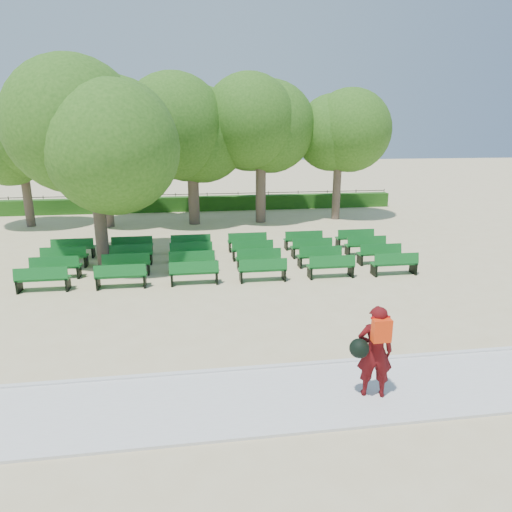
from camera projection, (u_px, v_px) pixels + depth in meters
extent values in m
plane|color=#C9B685|center=(198.00, 281.00, 15.70)|extent=(120.00, 120.00, 0.00)
cube|color=silver|center=(208.00, 404.00, 8.65)|extent=(30.00, 2.20, 0.06)
cube|color=silver|center=(205.00, 373.00, 9.74)|extent=(30.00, 0.12, 0.10)
cube|color=#215115|center=(192.00, 204.00, 28.91)|extent=(26.00, 0.70, 0.90)
cube|color=#105F1F|center=(224.00, 255.00, 17.41)|extent=(1.67, 0.57, 0.05)
cube|color=#105F1F|center=(224.00, 250.00, 17.16)|extent=(1.65, 0.23, 0.38)
cylinder|color=brown|center=(101.00, 226.00, 16.92)|extent=(0.46, 0.46, 3.13)
ellipsoid|color=#32611A|center=(93.00, 144.00, 16.11)|extent=(5.14, 5.14, 4.62)
imported|color=#4D0B0D|center=(375.00, 351.00, 8.67)|extent=(0.76, 0.59, 1.86)
cube|color=#F4350C|center=(382.00, 331.00, 8.33)|extent=(0.35, 0.17, 0.43)
sphere|color=black|center=(359.00, 348.00, 8.53)|extent=(0.37, 0.37, 0.37)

